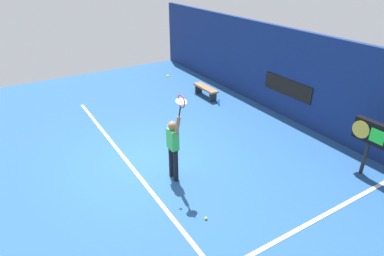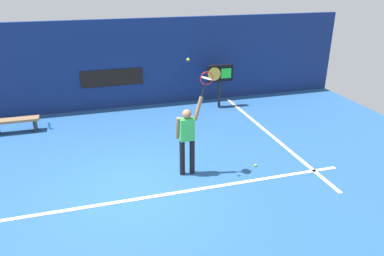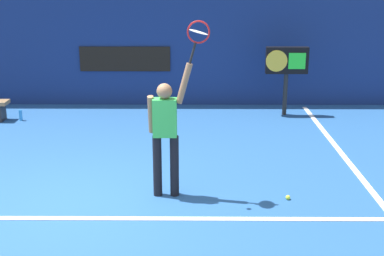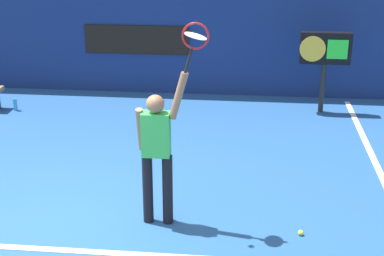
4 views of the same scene
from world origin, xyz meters
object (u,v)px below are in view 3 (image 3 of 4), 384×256
(tennis_racket, at_px, (198,34))
(scoreboard_clock, at_px, (287,63))
(tennis_player, at_px, (165,130))
(spare_ball, at_px, (288,197))
(water_bottle, at_px, (21,115))

(tennis_racket, xyz_separation_m, scoreboard_clock, (2.02, 4.50, -1.16))
(tennis_player, height_order, spare_ball, tennis_player)
(tennis_racket, xyz_separation_m, spare_ball, (1.32, -0.15, -2.33))
(tennis_racket, bearing_deg, scoreboard_clock, 65.80)
(tennis_racket, bearing_deg, water_bottle, 134.72)
(tennis_racket, relative_size, water_bottle, 2.61)
(tennis_player, relative_size, water_bottle, 8.25)
(scoreboard_clock, distance_m, water_bottle, 6.07)
(tennis_racket, relative_size, spare_ball, 9.21)
(tennis_racket, height_order, water_bottle, tennis_racket)
(tennis_player, distance_m, tennis_racket, 1.43)
(tennis_player, distance_m, water_bottle, 5.34)
(water_bottle, height_order, spare_ball, water_bottle)
(tennis_player, height_order, water_bottle, tennis_player)
(tennis_player, relative_size, tennis_racket, 3.16)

